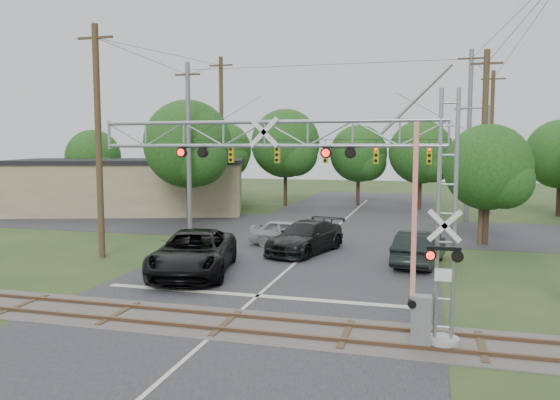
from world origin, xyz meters
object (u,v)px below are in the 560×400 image
(car_dark, at_px, (306,237))
(sedan_silver, at_px, (290,233))
(commercial_building, at_px, (131,185))
(streetlight, at_px, (485,162))
(pickup_black, at_px, (193,253))
(crossing_gantry, at_px, (331,187))
(traffic_signal_span, at_px, (340,149))

(car_dark, relative_size, sedan_silver, 1.25)
(car_dark, bearing_deg, commercial_building, 159.27)
(sedan_silver, distance_m, streetlight, 14.93)
(pickup_black, bearing_deg, streetlight, 36.70)
(crossing_gantry, bearing_deg, commercial_building, 129.82)
(crossing_gantry, height_order, car_dark, crossing_gantry)
(pickup_black, xyz_separation_m, sedan_silver, (2.64, 7.79, -0.18))
(crossing_gantry, height_order, traffic_signal_span, traffic_signal_span)
(car_dark, distance_m, sedan_silver, 1.95)
(pickup_black, distance_m, commercial_building, 26.04)
(crossing_gantry, xyz_separation_m, streetlight, (6.48, 23.28, 0.17))
(traffic_signal_span, xyz_separation_m, sedan_silver, (-2.29, -3.85, -4.87))
(traffic_signal_span, distance_m, car_dark, 7.27)
(car_dark, relative_size, streetlight, 0.69)
(pickup_black, relative_size, commercial_building, 0.32)
(sedan_silver, height_order, streetlight, streetlight)
(sedan_silver, bearing_deg, pickup_black, 169.45)
(car_dark, height_order, streetlight, streetlight)
(car_dark, xyz_separation_m, sedan_silver, (-1.26, 1.49, -0.05))
(car_dark, distance_m, commercial_building, 24.30)
(crossing_gantry, xyz_separation_m, pickup_black, (-7.56, 6.72, -3.67))
(pickup_black, height_order, streetlight, streetlight)
(traffic_signal_span, bearing_deg, streetlight, 28.37)
(traffic_signal_span, relative_size, commercial_building, 0.87)
(crossing_gantry, bearing_deg, traffic_signal_span, 98.13)
(crossing_gantry, height_order, pickup_black, crossing_gantry)
(crossing_gantry, distance_m, car_dark, 14.05)
(crossing_gantry, relative_size, car_dark, 1.91)
(car_dark, bearing_deg, crossing_gantry, -58.02)
(pickup_black, bearing_deg, car_dark, 45.25)
(commercial_building, height_order, streetlight, streetlight)
(sedan_silver, bearing_deg, streetlight, -44.26)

